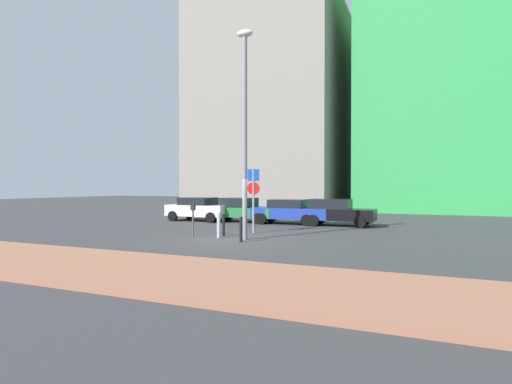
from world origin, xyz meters
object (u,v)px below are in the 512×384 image
object	(u,v)px
parked_car_white	(199,209)
traffic_bollard_mid	(219,225)
parking_sign_post	(253,193)
parked_car_black	(334,212)
parking_meter	(193,215)
street_lamp	(245,119)
traffic_bollard_near	(224,225)
parked_car_blue	(290,211)
traffic_bollard_far	(241,229)
parked_car_green	(242,210)

from	to	relation	value
parked_car_white	traffic_bollard_mid	world-z (taller)	parked_car_white
parked_car_white	parking_sign_post	distance (m)	7.63
parked_car_black	parking_meter	distance (m)	8.59
parking_meter	street_lamp	size ratio (longest dim) A/B	0.17
parked_car_black	traffic_bollard_mid	world-z (taller)	parked_car_black
street_lamp	traffic_bollard_near	size ratio (longest dim) A/B	8.77
parked_car_black	street_lamp	world-z (taller)	street_lamp
parked_car_blue	parking_sign_post	distance (m)	5.17
street_lamp	parking_sign_post	bearing A→B (deg)	104.42
parking_sign_post	traffic_bollard_near	world-z (taller)	parking_sign_post
parked_car_blue	traffic_bollard_far	size ratio (longest dim) A/B	4.50
parked_car_green	parked_car_blue	bearing A→B (deg)	-2.18
parked_car_blue	traffic_bollard_far	world-z (taller)	parked_car_blue
traffic_bollard_near	traffic_bollard_far	size ratio (longest dim) A/B	0.98
parked_car_black	traffic_bollard_near	size ratio (longest dim) A/B	4.35
parked_car_white	parking_sign_post	bearing A→B (deg)	-39.42
street_lamp	traffic_bollard_far	size ratio (longest dim) A/B	8.58
parked_car_white	parking_meter	bearing A→B (deg)	-60.95
parking_meter	traffic_bollard_mid	xyz separation A→B (m)	(1.30, -0.05, -0.38)
parking_meter	parking_sign_post	bearing A→B (deg)	46.79
parking_meter	street_lamp	distance (m)	4.78
parked_car_green	traffic_bollard_far	bearing A→B (deg)	-65.25
parked_car_black	traffic_bollard_far	xyz separation A→B (m)	(-2.05, -7.99, -0.28)
parking_sign_post	parking_meter	size ratio (longest dim) A/B	2.12
parked_car_white	traffic_bollard_near	world-z (taller)	parked_car_white
street_lamp	traffic_bollard_far	world-z (taller)	street_lamp
parked_car_black	parked_car_white	bearing A→B (deg)	-178.43
parking_sign_post	traffic_bollard_mid	distance (m)	2.65
parked_car_blue	street_lamp	distance (m)	8.43
parked_car_blue	street_lamp	bearing A→B (deg)	-87.01
parked_car_white	parked_car_black	world-z (taller)	parked_car_black
parked_car_white	street_lamp	bearing A→B (deg)	-47.72
parked_car_white	parking_meter	size ratio (longest dim) A/B	2.97
parked_car_green	parking_meter	distance (m)	7.34
parked_car_blue	parked_car_black	bearing A→B (deg)	-0.17
parked_car_black	parking_meter	bearing A→B (deg)	-123.77
parking_meter	traffic_bollard_near	size ratio (longest dim) A/B	1.45
traffic_bollard_mid	parked_car_blue	bearing A→B (deg)	82.98
traffic_bollard_near	parked_car_white	bearing A→B (deg)	128.67
street_lamp	traffic_bollard_far	bearing A→B (deg)	-77.30
parked_car_black	street_lamp	xyz separation A→B (m)	(-2.21, -7.28, 4.18)
parked_car_blue	parking_meter	xyz separation A→B (m)	(-2.19, -7.15, 0.18)
parking_sign_post	traffic_bollard_mid	size ratio (longest dim) A/B	2.79
parked_car_white	traffic_bollard_far	bearing A→B (deg)	-49.75
parking_sign_post	street_lamp	distance (m)	3.83
parked_car_green	traffic_bollard_near	distance (m)	6.98
parked_car_white	parking_meter	world-z (taller)	parked_car_white
traffic_bollard_near	traffic_bollard_mid	size ratio (longest dim) A/B	0.90
parking_meter	traffic_bollard_near	xyz separation A→B (m)	(1.17, 0.64, -0.43)
parking_meter	traffic_bollard_near	distance (m)	1.41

